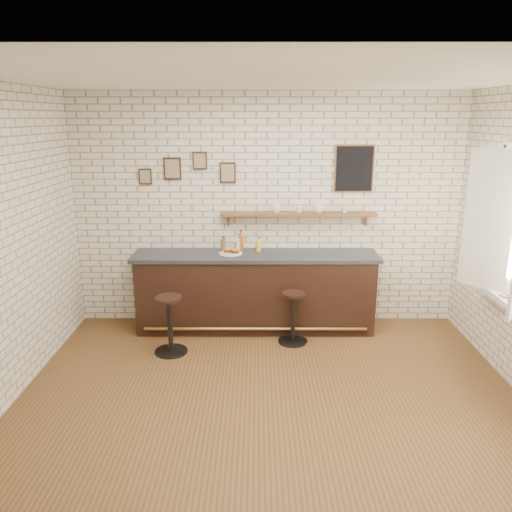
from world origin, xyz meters
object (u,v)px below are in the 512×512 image
object	(u,v)px
bar_counter	(255,291)
condiment_bottle_yellow	(259,245)
bitters_bottle_brown	(223,245)
shelf_cup_d	(345,209)
ciabatta_sandwich	(232,250)
bitters_bottle_amber	(241,243)
book_upper	(509,296)
bitters_bottle_white	(239,244)
sandwich_plate	(231,253)
bar_stool_left	(170,323)
shelf_cup_c	(319,209)
shelf_cup_a	(276,209)
bar_stool_right	(293,316)
shelf_cup_b	(299,209)
book_lower	(509,298)

from	to	relation	value
bar_counter	condiment_bottle_yellow	xyz separation A→B (m)	(0.04, 0.13, 0.58)
bitters_bottle_brown	shelf_cup_d	xyz separation A→B (m)	(1.56, 0.07, 0.45)
ciabatta_sandwich	bitters_bottle_amber	bearing A→B (deg)	49.67
book_upper	shelf_cup_d	bearing A→B (deg)	143.05
bar_counter	book_upper	size ratio (longest dim) A/B	15.27
bitters_bottle_white	sandwich_plate	bearing A→B (deg)	-126.00
bar_counter	bar_stool_left	size ratio (longest dim) A/B	4.46
shelf_cup_c	bitters_bottle_white	bearing A→B (deg)	128.70
bitters_bottle_amber	shelf_cup_a	bearing A→B (deg)	9.24
bitters_bottle_brown	condiment_bottle_yellow	size ratio (longest dim) A/B	1.08
book_upper	bar_stool_right	bearing A→B (deg)	167.16
bitters_bottle_brown	shelf_cup_a	world-z (taller)	shelf_cup_a
bar_stool_right	shelf_cup_d	size ratio (longest dim) A/B	6.49
shelf_cup_b	ciabatta_sandwich	bearing A→B (deg)	125.88
shelf_cup_c	bar_counter	bearing A→B (deg)	138.52
bitters_bottle_brown	bitters_bottle_amber	bearing A→B (deg)	0.00
condiment_bottle_yellow	ciabatta_sandwich	bearing A→B (deg)	-158.82
bar_counter	book_lower	world-z (taller)	bar_counter
book_upper	bitters_bottle_brown	bearing A→B (deg)	164.80
condiment_bottle_yellow	shelf_cup_d	bearing A→B (deg)	3.86
bar_stool_right	shelf_cup_d	xyz separation A→B (m)	(0.68, 0.64, 1.20)
bitters_bottle_amber	bar_counter	bearing A→B (deg)	-33.88
sandwich_plate	bar_stool_left	xyz separation A→B (m)	(-0.68, -0.71, -0.64)
book_upper	bitters_bottle_white	bearing A→B (deg)	163.10
book_upper	sandwich_plate	bearing A→B (deg)	166.05
ciabatta_sandwich	bitters_bottle_brown	distance (m)	0.18
condiment_bottle_yellow	bar_stool_left	bearing A→B (deg)	-140.86
bitters_bottle_amber	bitters_bottle_white	bearing A→B (deg)	180.00
sandwich_plate	shelf_cup_b	size ratio (longest dim) A/B	2.91
bitters_bottle_brown	bar_stool_right	size ratio (longest dim) A/B	0.31
sandwich_plate	book_upper	bearing A→B (deg)	-26.32
bitters_bottle_white	bitters_bottle_amber	size ratio (longest dim) A/B	0.82
bitters_bottle_amber	bar_stool_right	bearing A→B (deg)	-40.97
bar_counter	shelf_cup_b	xyz separation A→B (m)	(0.56, 0.20, 1.04)
condiment_bottle_yellow	bitters_bottle_amber	bearing A→B (deg)	180.00
book_lower	shelf_cup_c	bearing A→B (deg)	104.24
bar_stool_left	book_upper	distance (m)	3.64
book_lower	book_upper	distance (m)	0.02
bitters_bottle_amber	bar_stool_left	world-z (taller)	bitters_bottle_amber
book_upper	shelf_cup_c	bearing A→B (deg)	149.27
bitters_bottle_amber	shelf_cup_c	size ratio (longest dim) A/B	2.12
bitters_bottle_amber	book_lower	xyz separation A→B (m)	(2.72, -1.55, -0.18)
bar_stool_right	bitters_bottle_brown	bearing A→B (deg)	147.25
bar_stool_right	book_lower	xyz separation A→B (m)	(2.07, -0.98, 0.59)
shelf_cup_b	book_upper	bearing A→B (deg)	-106.95
bar_stool_left	book_lower	xyz separation A→B (m)	(3.52, -0.70, 0.57)
bitters_bottle_amber	book_lower	world-z (taller)	bitters_bottle_amber
shelf_cup_c	book_upper	distance (m)	2.43
bar_counter	sandwich_plate	distance (m)	0.60
book_upper	bar_counter	bearing A→B (deg)	163.21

